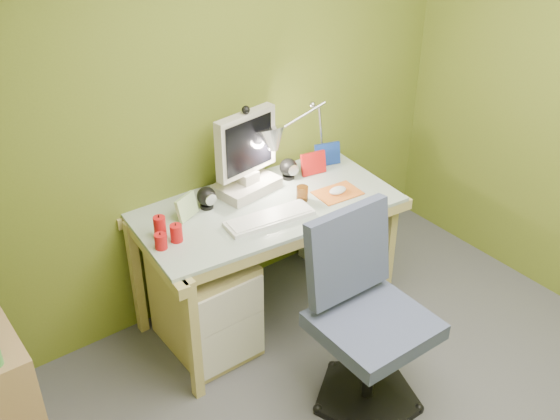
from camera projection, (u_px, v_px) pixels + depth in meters
wall_back at (212, 106)px, 3.45m from camera, size 3.20×0.01×2.40m
slope_ceiling at (193, 158)px, 1.51m from camera, size 1.10×3.20×1.10m
desk at (267, 261)px, 3.67m from camera, size 1.45×0.82×0.74m
monitor at (246, 148)px, 3.47m from camera, size 0.41×0.28×0.52m
speaker_left at (206, 198)px, 3.42m from camera, size 0.11×0.11×0.12m
speaker_right at (288, 169)px, 3.69m from camera, size 0.11×0.11×0.12m
keyboard at (270, 218)px, 3.34m from camera, size 0.48×0.20×0.02m
mousepad at (338, 193)px, 3.58m from camera, size 0.26×0.19×0.01m
mouse at (338, 190)px, 3.57m from camera, size 0.12×0.09×0.04m
amber_tumbler at (302, 193)px, 3.50m from camera, size 0.08×0.08×0.08m
candle_cluster at (164, 231)px, 3.15m from camera, size 0.16×0.15×0.12m
photo_frame_red at (313, 163)px, 3.74m from camera, size 0.15×0.05×0.13m
photo_frame_blue at (328, 154)px, 3.84m from camera, size 0.15×0.06×0.13m
photo_frame_green at (187, 207)px, 3.34m from camera, size 0.14×0.08×0.12m
desk_lamp at (312, 120)px, 3.67m from camera, size 0.60×0.31×0.61m
side_ledge at (0, 410)px, 2.76m from camera, size 0.28×0.43×0.75m
task_chair at (374, 322)px, 3.02m from camera, size 0.57×0.57×1.03m
radiator at (331, 223)px, 4.31m from camera, size 0.43×0.19×0.42m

